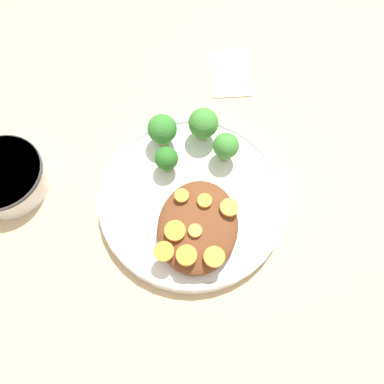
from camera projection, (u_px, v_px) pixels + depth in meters
The scene contains 17 objects.
ground_plane at pixel (192, 201), 0.56m from camera, with size 4.00×4.00×0.00m, color tan.
plate at pixel (192, 198), 0.55m from camera, with size 0.27×0.27×0.03m.
dip_bowl at pixel (4, 177), 0.55m from camera, with size 0.12×0.12×0.04m.
stew_mound at pixel (198, 226), 0.51m from camera, with size 0.14×0.11×0.04m, color brown.
broccoli_floret_0 at pixel (167, 159), 0.54m from camera, with size 0.03×0.03×0.05m.
broccoli_floret_1 at pixel (203, 124), 0.55m from camera, with size 0.05×0.05×0.06m.
broccoli_floret_2 at pixel (226, 146), 0.54m from camera, with size 0.04×0.04×0.05m.
broccoli_floret_3 at pixel (162, 130), 0.55m from camera, with size 0.04×0.04×0.06m.
carrot_slice_0 at pixel (182, 196), 0.50m from camera, with size 0.02×0.02×0.00m, color orange.
carrot_slice_1 at pixel (214, 257), 0.47m from camera, with size 0.03×0.03×0.00m, color orange.
carrot_slice_2 at pixel (175, 231), 0.48m from camera, with size 0.03×0.03×0.00m, color orange.
carrot_slice_3 at pixel (229, 207), 0.50m from camera, with size 0.03×0.03×0.01m, color orange.
carrot_slice_4 at pixel (195, 231), 0.48m from camera, with size 0.02×0.02×0.01m, color orange.
carrot_slice_5 at pixel (164, 251), 0.47m from camera, with size 0.03×0.03×0.00m, color orange.
carrot_slice_6 at pixel (205, 201), 0.50m from camera, with size 0.02×0.02×0.01m, color orange.
carrot_slice_7 at pixel (187, 255), 0.47m from camera, with size 0.03×0.03×0.01m, color orange.
napkin at pixel (229, 73), 0.66m from camera, with size 0.11×0.09×0.01m.
Camera 1 is at (0.21, 0.03, 0.52)m, focal length 35.00 mm.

